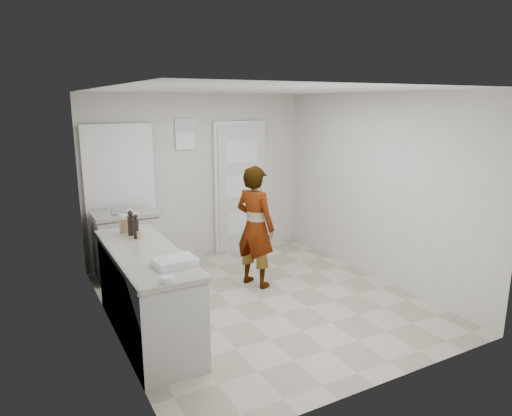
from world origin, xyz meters
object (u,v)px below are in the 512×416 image
spice_jar (139,235)px  egg_bowl (168,279)px  oil_cruet_a (131,224)px  oil_cruet_b (136,227)px  cake_mix_box (124,226)px  baking_dish (175,262)px  person (255,227)px

spice_jar → egg_bowl: spice_jar is taller
oil_cruet_a → oil_cruet_b: 0.14m
spice_jar → egg_bowl: size_ratio=0.72×
cake_mix_box → spice_jar: (0.09, -0.30, -0.04)m
cake_mix_box → egg_bowl: bearing=-90.8°
oil_cruet_a → oil_cruet_b: bearing=-81.9°
spice_jar → oil_cruet_b: oil_cruet_b is taller
spice_jar → oil_cruet_b: (-0.02, 0.03, 0.09)m
cake_mix_box → baking_dish: size_ratio=0.42×
spice_jar → oil_cruet_b: bearing=124.4°
cake_mix_box → person: bearing=-2.1°
oil_cruet_a → oil_cruet_b: (0.02, -0.14, -0.01)m
spice_jar → oil_cruet_b: size_ratio=0.31×
spice_jar → baking_dish: bearing=-85.7°
oil_cruet_b → baking_dish: oil_cruet_b is taller
cake_mix_box → spice_jar: 0.31m
cake_mix_box → spice_jar: cake_mix_box is taller
baking_dish → egg_bowl: bearing=-117.4°
cake_mix_box → baking_dish: 1.27m
oil_cruet_b → oil_cruet_a: bearing=98.1°
cake_mix_box → oil_cruet_b: 0.28m
oil_cruet_b → baking_dish: 1.01m
person → oil_cruet_b: size_ratio=5.87×
cake_mix_box → egg_bowl: (-0.02, -1.61, -0.06)m
oil_cruet_a → baking_dish: bearing=-84.2°
spice_jar → oil_cruet_a: bearing=103.9°
oil_cruet_b → cake_mix_box: bearing=104.7°
person → cake_mix_box: 1.66m
oil_cruet_a → egg_bowl: (-0.06, -1.49, -0.11)m
spice_jar → oil_cruet_b: 0.10m
person → egg_bowl: person is taller
cake_mix_box → oil_cruet_b: bearing=-75.6°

